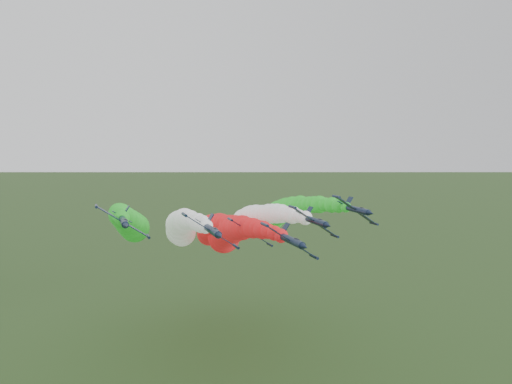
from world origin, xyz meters
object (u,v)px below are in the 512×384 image
jet_lead (229,233)px  jet_trail (212,229)px  jet_inner_right (250,221)px  jet_inner_left (182,227)px  jet_outer_right (280,214)px  jet_outer_left (128,222)px

jet_lead → jet_trail: 23.59m
jet_lead → jet_inner_right: jet_inner_right is taller
jet_trail → jet_inner_left: bearing=-125.3°
jet_inner_right → jet_inner_left: bearing=-173.1°
jet_lead → jet_outer_right: bearing=32.7°
jet_lead → jet_outer_left: size_ratio=0.99×
jet_lead → jet_inner_right: (8.36, 8.10, 1.50)m
jet_outer_left → jet_inner_left: bearing=-39.9°
jet_outer_right → jet_inner_right: bearing=-158.5°
jet_inner_left → jet_outer_right: bearing=12.3°
jet_outer_left → jet_outer_right: 43.63m
jet_inner_left → jet_inner_right: jet_inner_left is taller
jet_lead → jet_inner_left: size_ratio=1.00×
jet_inner_right → jet_outer_left: (-32.45, 8.30, 0.23)m
jet_lead → jet_inner_left: 12.74m
jet_outer_left → jet_outer_right: size_ratio=1.01×
jet_inner_left → jet_outer_right: jet_outer_right is taller
jet_outer_left → jet_outer_right: (43.44, -3.96, 0.80)m
jet_inner_right → jet_outer_left: jet_outer_left is taller
jet_inner_right → jet_trail: (-7.17, 15.31, -4.16)m
jet_inner_right → jet_outer_right: size_ratio=1.00×
jet_inner_right → jet_outer_left: 33.50m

